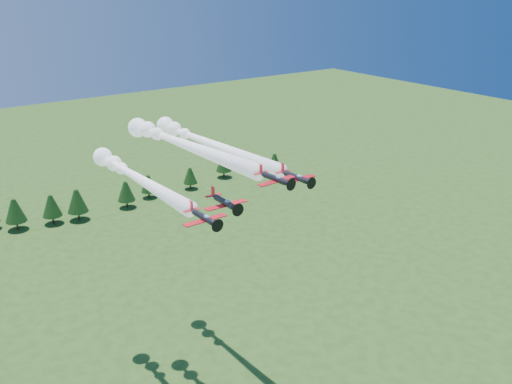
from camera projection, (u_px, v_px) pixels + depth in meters
plane_lead at (178, 142)px, 98.36m from camera, size 8.16×44.31×3.70m
plane_left at (133, 175)px, 102.21m from camera, size 7.13×42.48×3.70m
plane_right at (205, 141)px, 111.47m from camera, size 6.96×47.90×3.70m
plane_slot at (225, 202)px, 92.62m from camera, size 7.61×8.30×2.69m
treeline at (52, 205)px, 184.17m from camera, size 171.50×16.84×10.56m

